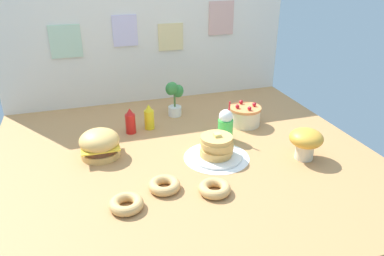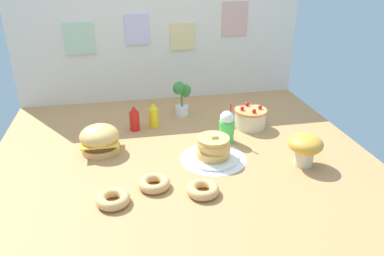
# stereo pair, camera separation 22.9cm
# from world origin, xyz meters

# --- Properties ---
(ground_plane) EXTENTS (2.23, 2.01, 0.02)m
(ground_plane) POSITION_xyz_m (0.00, 0.00, -0.01)
(ground_plane) COLOR #B27F4C
(back_wall) EXTENTS (2.23, 0.04, 0.97)m
(back_wall) POSITION_xyz_m (-0.00, 1.00, 0.49)
(back_wall) COLOR silver
(back_wall) RESTS_ON ground_plane
(doily_mat) EXTENTS (0.39, 0.39, 0.00)m
(doily_mat) POSITION_xyz_m (0.17, -0.07, 0.00)
(doily_mat) COLOR white
(doily_mat) RESTS_ON ground_plane
(burger) EXTENTS (0.23, 0.23, 0.17)m
(burger) POSITION_xyz_m (-0.48, 0.15, 0.08)
(burger) COLOR #DBA859
(burger) RESTS_ON ground_plane
(pancake_stack) EXTENTS (0.30, 0.30, 0.15)m
(pancake_stack) POSITION_xyz_m (0.17, -0.07, 0.06)
(pancake_stack) COLOR white
(pancake_stack) RESTS_ON doily_mat
(layer_cake) EXTENTS (0.22, 0.22, 0.16)m
(layer_cake) POSITION_xyz_m (0.52, 0.31, 0.07)
(layer_cake) COLOR beige
(layer_cake) RESTS_ON ground_plane
(ketchup_bottle) EXTENTS (0.07, 0.07, 0.18)m
(ketchup_bottle) POSITION_xyz_m (-0.26, 0.41, 0.08)
(ketchup_bottle) COLOR red
(ketchup_bottle) RESTS_ON ground_plane
(mustard_bottle) EXTENTS (0.07, 0.07, 0.18)m
(mustard_bottle) POSITION_xyz_m (-0.13, 0.44, 0.08)
(mustard_bottle) COLOR yellow
(mustard_bottle) RESTS_ON ground_plane
(cream_soda_cup) EXTENTS (0.10, 0.10, 0.27)m
(cream_soda_cup) POSITION_xyz_m (0.30, 0.13, 0.10)
(cream_soda_cup) COLOR green
(cream_soda_cup) RESTS_ON ground_plane
(donut_pink_glaze) EXTENTS (0.16, 0.16, 0.05)m
(donut_pink_glaze) POSITION_xyz_m (-0.41, -0.40, 0.03)
(donut_pink_glaze) COLOR tan
(donut_pink_glaze) RESTS_ON ground_plane
(donut_chocolate) EXTENTS (0.16, 0.16, 0.05)m
(donut_chocolate) POSITION_xyz_m (-0.20, -0.30, 0.03)
(donut_chocolate) COLOR tan
(donut_chocolate) RESTS_ON ground_plane
(donut_vanilla) EXTENTS (0.16, 0.16, 0.05)m
(donut_vanilla) POSITION_xyz_m (0.03, -0.40, 0.03)
(donut_vanilla) COLOR tan
(donut_vanilla) RESTS_ON ground_plane
(potted_plant) EXTENTS (0.13, 0.10, 0.27)m
(potted_plant) POSITION_xyz_m (0.10, 0.61, 0.14)
(potted_plant) COLOR white
(potted_plant) RESTS_ON ground_plane
(mushroom_stool) EXTENTS (0.19, 0.19, 0.19)m
(mushroom_stool) POSITION_xyz_m (0.66, -0.23, 0.11)
(mushroom_stool) COLOR beige
(mushroom_stool) RESTS_ON ground_plane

